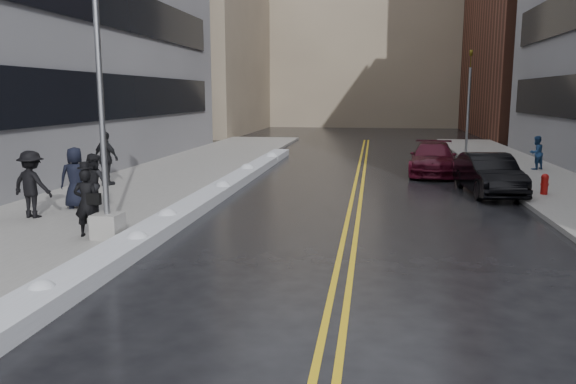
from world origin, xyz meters
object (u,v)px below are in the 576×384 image
at_px(pedestrian_east, 536,153).
at_px(car_black, 489,174).
at_px(traffic_signal, 469,98).
at_px(fire_hydrant, 545,183).
at_px(pedestrian_c, 76,178).
at_px(pedestrian_d, 106,158).
at_px(pedestrian_fedora, 87,203).
at_px(car_maroon, 433,159).
at_px(pedestrian_e, 32,184).
at_px(lamppost, 103,140).
at_px(pedestrian_b, 94,184).

height_order(pedestrian_east, car_black, pedestrian_east).
height_order(traffic_signal, car_black, traffic_signal).
distance_m(fire_hydrant, traffic_signal, 14.30).
bearing_deg(traffic_signal, car_black, -95.40).
distance_m(pedestrian_c, pedestrian_d, 4.48).
bearing_deg(pedestrian_c, fire_hydrant, 172.68).
xyz_separation_m(pedestrian_fedora, pedestrian_c, (-2.07, 3.22, 0.10)).
height_order(pedestrian_d, car_maroon, pedestrian_d).
bearing_deg(pedestrian_d, pedestrian_fedora, 134.25).
bearing_deg(pedestrian_east, pedestrian_e, 2.29).
height_order(lamppost, fire_hydrant, lamppost).
bearing_deg(pedestrian_d, lamppost, 137.50).
height_order(fire_hydrant, traffic_signal, traffic_signal).
xyz_separation_m(pedestrian_d, pedestrian_e, (0.62, -5.75, -0.08)).
bearing_deg(pedestrian_b, lamppost, 149.47).
distance_m(pedestrian_fedora, car_maroon, 16.61).
relative_size(traffic_signal, car_maroon, 1.21).
relative_size(traffic_signal, pedestrian_fedora, 3.57).
bearing_deg(lamppost, pedestrian_e, 149.43).
relative_size(fire_hydrant, traffic_signal, 0.12).
relative_size(pedestrian_c, pedestrian_d, 0.91).
bearing_deg(pedestrian_d, fire_hydrant, -157.56).
distance_m(traffic_signal, car_maroon, 9.21).
height_order(lamppost, pedestrian_fedora, lamppost).
xyz_separation_m(traffic_signal, pedestrian_e, (-14.96, -20.13, -2.30)).
relative_size(pedestrian_c, car_black, 0.42).
xyz_separation_m(pedestrian_e, pedestrian_east, (17.01, 13.09, -0.17)).
relative_size(lamppost, fire_hydrant, 10.45).
bearing_deg(lamppost, traffic_signal, 61.79).
distance_m(traffic_signal, pedestrian_b, 23.80).
relative_size(pedestrian_d, car_black, 0.46).
distance_m(pedestrian_b, pedestrian_c, 1.32).
distance_m(pedestrian_d, pedestrian_e, 5.79).
distance_m(lamppost, pedestrian_fedora, 1.64).
bearing_deg(pedestrian_fedora, car_maroon, -135.56).
xyz_separation_m(fire_hydrant, pedestrian_east, (1.55, 6.96, 0.38)).
bearing_deg(lamppost, pedestrian_b, 122.84).
relative_size(pedestrian_d, pedestrian_east, 1.32).
bearing_deg(fire_hydrant, pedestrian_c, -162.52).
bearing_deg(pedestrian_e, car_maroon, -126.05).
distance_m(pedestrian_fedora, pedestrian_c, 3.83).
distance_m(fire_hydrant, pedestrian_e, 16.64).
bearing_deg(pedestrian_fedora, fire_hydrant, -158.61).
distance_m(fire_hydrant, pedestrian_east, 7.14).
bearing_deg(car_black, pedestrian_east, 57.06).
relative_size(lamppost, pedestrian_d, 3.70).
xyz_separation_m(traffic_signal, pedestrian_east, (2.05, -7.04, -2.47)).
height_order(pedestrian_east, car_maroon, pedestrian_east).
bearing_deg(fire_hydrant, pedestrian_east, 77.46).
bearing_deg(pedestrian_fedora, lamppost, 161.78).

